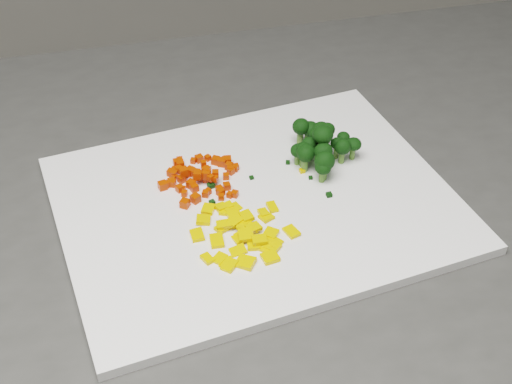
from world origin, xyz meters
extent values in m
cube|color=white|center=(0.29, 0.57, 0.91)|extent=(0.44, 0.36, 0.01)
cube|color=red|center=(0.25, 0.60, 0.92)|extent=(0.01, 0.01, 0.01)
cube|color=red|center=(0.25, 0.62, 0.91)|extent=(0.01, 0.01, 0.01)
cube|color=red|center=(0.24, 0.61, 0.92)|extent=(0.01, 0.01, 0.01)
cube|color=red|center=(0.27, 0.63, 0.91)|extent=(0.01, 0.01, 0.01)
cube|color=red|center=(0.29, 0.62, 0.91)|extent=(0.01, 0.01, 0.01)
cube|color=red|center=(0.26, 0.59, 0.91)|extent=(0.01, 0.01, 0.01)
cube|color=red|center=(0.28, 0.63, 0.91)|extent=(0.01, 0.01, 0.01)
cube|color=red|center=(0.24, 0.61, 0.92)|extent=(0.01, 0.01, 0.01)
cube|color=red|center=(0.22, 0.60, 0.91)|extent=(0.01, 0.01, 0.01)
cube|color=red|center=(0.28, 0.62, 0.91)|extent=(0.01, 0.01, 0.01)
cube|color=red|center=(0.23, 0.60, 0.91)|extent=(0.01, 0.01, 0.01)
cube|color=red|center=(0.24, 0.62, 0.91)|extent=(0.01, 0.01, 0.01)
cube|color=red|center=(0.27, 0.64, 0.91)|extent=(0.01, 0.01, 0.01)
cube|color=red|center=(0.25, 0.65, 0.91)|extent=(0.01, 0.01, 0.01)
cube|color=red|center=(0.22, 0.59, 0.91)|extent=(0.01, 0.01, 0.01)
cube|color=red|center=(0.27, 0.59, 0.91)|extent=(0.01, 0.01, 0.01)
cube|color=red|center=(0.27, 0.64, 0.91)|extent=(0.01, 0.01, 0.01)
cube|color=red|center=(0.28, 0.62, 0.91)|extent=(0.01, 0.01, 0.01)
cube|color=red|center=(0.25, 0.61, 0.91)|extent=(0.01, 0.01, 0.01)
cube|color=red|center=(0.26, 0.65, 0.91)|extent=(0.01, 0.01, 0.01)
cube|color=red|center=(0.25, 0.63, 0.92)|extent=(0.01, 0.01, 0.01)
cube|color=red|center=(0.22, 0.63, 0.91)|extent=(0.01, 0.01, 0.01)
cube|color=red|center=(0.25, 0.61, 0.92)|extent=(0.01, 0.01, 0.01)
cube|color=red|center=(0.26, 0.60, 0.92)|extent=(0.01, 0.01, 0.01)
cube|color=red|center=(0.22, 0.63, 0.91)|extent=(0.01, 0.01, 0.01)
cube|color=red|center=(0.24, 0.61, 0.92)|extent=(0.01, 0.01, 0.01)
cube|color=red|center=(0.28, 0.63, 0.91)|extent=(0.01, 0.01, 0.01)
cube|color=red|center=(0.24, 0.62, 0.91)|extent=(0.01, 0.01, 0.01)
cube|color=red|center=(0.21, 0.61, 0.91)|extent=(0.01, 0.01, 0.01)
cube|color=red|center=(0.27, 0.58, 0.91)|extent=(0.01, 0.01, 0.01)
cube|color=red|center=(0.26, 0.60, 0.92)|extent=(0.01, 0.01, 0.01)
cube|color=red|center=(0.24, 0.64, 0.91)|extent=(0.01, 0.01, 0.01)
cube|color=red|center=(0.20, 0.61, 0.91)|extent=(0.01, 0.01, 0.01)
cube|color=red|center=(0.28, 0.62, 0.91)|extent=(0.01, 0.01, 0.01)
cube|color=red|center=(0.22, 0.57, 0.91)|extent=(0.01, 0.01, 0.01)
cube|color=red|center=(0.28, 0.62, 0.91)|extent=(0.01, 0.01, 0.01)
cube|color=red|center=(0.23, 0.64, 0.91)|extent=(0.01, 0.01, 0.01)
cube|color=red|center=(0.23, 0.62, 0.92)|extent=(0.01, 0.01, 0.01)
cube|color=red|center=(0.27, 0.61, 0.91)|extent=(0.01, 0.01, 0.01)
cube|color=red|center=(0.21, 0.61, 0.91)|extent=(0.01, 0.01, 0.01)
cube|color=red|center=(0.26, 0.58, 0.91)|extent=(0.01, 0.01, 0.01)
cube|color=red|center=(0.25, 0.61, 0.91)|extent=(0.01, 0.01, 0.01)
cube|color=red|center=(0.27, 0.58, 0.91)|extent=(0.01, 0.01, 0.01)
cube|color=red|center=(0.22, 0.62, 0.91)|extent=(0.01, 0.01, 0.01)
cube|color=red|center=(0.22, 0.63, 0.91)|extent=(0.01, 0.01, 0.01)
cube|color=red|center=(0.23, 0.58, 0.91)|extent=(0.01, 0.01, 0.01)
cube|color=red|center=(0.25, 0.61, 0.92)|extent=(0.01, 0.01, 0.01)
cube|color=red|center=(0.22, 0.61, 0.91)|extent=(0.01, 0.01, 0.01)
cube|color=red|center=(0.24, 0.60, 0.91)|extent=(0.01, 0.01, 0.01)
cube|color=red|center=(0.21, 0.61, 0.91)|extent=(0.01, 0.01, 0.01)
cube|color=red|center=(0.23, 0.62, 0.91)|extent=(0.01, 0.01, 0.01)
cube|color=red|center=(0.23, 0.65, 0.91)|extent=(0.01, 0.01, 0.01)
cube|color=red|center=(0.22, 0.62, 0.91)|extent=(0.01, 0.01, 0.01)
cube|color=red|center=(0.25, 0.58, 0.91)|extent=(0.01, 0.01, 0.01)
cube|color=red|center=(0.26, 0.58, 0.91)|extent=(0.01, 0.01, 0.01)
cube|color=red|center=(0.24, 0.61, 0.92)|extent=(0.01, 0.01, 0.01)
cube|color=red|center=(0.23, 0.63, 0.91)|extent=(0.01, 0.01, 0.01)
cube|color=red|center=(0.25, 0.59, 0.91)|extent=(0.01, 0.01, 0.01)
cube|color=red|center=(0.22, 0.64, 0.91)|extent=(0.01, 0.01, 0.01)
cube|color=red|center=(0.22, 0.63, 0.91)|extent=(0.01, 0.01, 0.01)
cube|color=red|center=(0.25, 0.62, 0.91)|extent=(0.01, 0.01, 0.01)
cube|color=red|center=(0.22, 0.60, 0.91)|extent=(0.01, 0.01, 0.01)
cube|color=yellow|center=(0.32, 0.51, 0.91)|extent=(0.02, 0.02, 0.00)
cube|color=yellow|center=(0.26, 0.50, 0.91)|extent=(0.02, 0.01, 0.01)
cube|color=yellow|center=(0.26, 0.53, 0.92)|extent=(0.02, 0.02, 0.01)
cube|color=yellow|center=(0.28, 0.50, 0.91)|extent=(0.01, 0.02, 0.00)
cube|color=yellow|center=(0.30, 0.54, 0.91)|extent=(0.01, 0.01, 0.00)
cube|color=yellow|center=(0.24, 0.49, 0.91)|extent=(0.02, 0.02, 0.01)
cube|color=yellow|center=(0.27, 0.52, 0.91)|extent=(0.02, 0.01, 0.01)
cube|color=yellow|center=(0.30, 0.51, 0.91)|extent=(0.02, 0.02, 0.01)
cube|color=yellow|center=(0.27, 0.51, 0.92)|extent=(0.02, 0.02, 0.01)
cube|color=yellow|center=(0.28, 0.52, 0.92)|extent=(0.01, 0.01, 0.01)
cube|color=yellow|center=(0.28, 0.52, 0.92)|extent=(0.02, 0.02, 0.01)
cube|color=yellow|center=(0.27, 0.54, 0.91)|extent=(0.02, 0.02, 0.01)
cube|color=yellow|center=(0.29, 0.50, 0.91)|extent=(0.02, 0.02, 0.01)
cube|color=yellow|center=(0.26, 0.55, 0.91)|extent=(0.02, 0.02, 0.00)
cube|color=yellow|center=(0.23, 0.53, 0.91)|extent=(0.01, 0.02, 0.01)
cube|color=yellow|center=(0.29, 0.50, 0.91)|extent=(0.02, 0.02, 0.01)
cube|color=yellow|center=(0.26, 0.56, 0.91)|extent=(0.02, 0.01, 0.01)
cube|color=yellow|center=(0.25, 0.48, 0.91)|extent=(0.02, 0.02, 0.01)
cube|color=yellow|center=(0.24, 0.55, 0.91)|extent=(0.02, 0.02, 0.01)
cube|color=yellow|center=(0.24, 0.51, 0.91)|extent=(0.01, 0.02, 0.01)
cube|color=yellow|center=(0.26, 0.51, 0.91)|extent=(0.01, 0.02, 0.00)
cube|color=yellow|center=(0.23, 0.49, 0.91)|extent=(0.01, 0.02, 0.00)
cube|color=yellow|center=(0.27, 0.56, 0.91)|extent=(0.02, 0.02, 0.01)
cube|color=yellow|center=(0.24, 0.56, 0.91)|extent=(0.02, 0.02, 0.01)
cube|color=yellow|center=(0.31, 0.55, 0.91)|extent=(0.01, 0.02, 0.01)
cube|color=yellow|center=(0.27, 0.54, 0.92)|extent=(0.02, 0.02, 0.00)
cube|color=yellow|center=(0.29, 0.49, 0.91)|extent=(0.02, 0.02, 0.01)
cube|color=yellow|center=(0.28, 0.54, 0.92)|extent=(0.01, 0.02, 0.01)
cube|color=yellow|center=(0.26, 0.56, 0.91)|extent=(0.01, 0.02, 0.01)
cube|color=yellow|center=(0.27, 0.53, 0.92)|extent=(0.02, 0.02, 0.00)
cube|color=yellow|center=(0.28, 0.50, 0.92)|extent=(0.01, 0.01, 0.01)
cube|color=yellow|center=(0.25, 0.53, 0.92)|extent=(0.02, 0.01, 0.01)
cube|color=yellow|center=(0.26, 0.56, 0.91)|extent=(0.01, 0.01, 0.01)
cube|color=yellow|center=(0.27, 0.54, 0.91)|extent=(0.02, 0.02, 0.01)
cube|color=yellow|center=(0.29, 0.48, 0.91)|extent=(0.02, 0.02, 0.00)
cube|color=yellow|center=(0.25, 0.53, 0.91)|extent=(0.02, 0.02, 0.01)
cube|color=yellow|center=(0.26, 0.48, 0.91)|extent=(0.02, 0.02, 0.01)
cube|color=yellow|center=(0.30, 0.54, 0.91)|extent=(0.02, 0.02, 0.00)
cube|color=yellow|center=(0.25, 0.48, 0.91)|extent=(0.01, 0.01, 0.01)
cube|color=black|center=(0.36, 0.59, 0.91)|extent=(0.00, 0.00, 0.00)
cube|color=black|center=(0.37, 0.55, 0.91)|extent=(0.01, 0.01, 0.00)
cube|color=black|center=(0.30, 0.60, 0.91)|extent=(0.00, 0.00, 0.00)
cube|color=black|center=(0.25, 0.60, 0.91)|extent=(0.01, 0.01, 0.00)
cube|color=black|center=(0.25, 0.57, 0.91)|extent=(0.01, 0.01, 0.00)
cube|color=yellow|center=(0.35, 0.60, 0.91)|extent=(0.01, 0.01, 0.00)
cube|color=black|center=(0.34, 0.62, 0.91)|extent=(0.01, 0.01, 0.00)
cube|color=red|center=(0.22, 0.53, 0.91)|extent=(0.01, 0.01, 0.00)
cube|color=yellow|center=(0.24, 0.62, 0.91)|extent=(0.01, 0.01, 0.00)
camera|label=1|loc=(0.16, 0.02, 1.38)|focal=50.00mm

